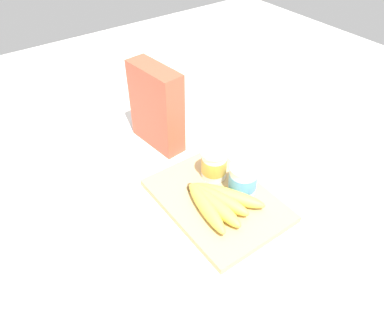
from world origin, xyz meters
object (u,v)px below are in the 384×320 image
at_px(cutting_board, 217,200).
at_px(yogurt_cup_front, 214,164).
at_px(yogurt_cup_back, 243,180).
at_px(banana_bunch, 217,201).
at_px(cereal_box, 156,107).

height_order(cutting_board, yogurt_cup_front, yogurt_cup_front).
distance_m(yogurt_cup_back, banana_bunch, 0.09).
relative_size(yogurt_cup_front, banana_bunch, 0.44).
height_order(cereal_box, yogurt_cup_back, cereal_box).
distance_m(yogurt_cup_front, banana_bunch, 0.11).
xyz_separation_m(cereal_box, yogurt_cup_front, (0.23, 0.03, -0.06)).
distance_m(cutting_board, banana_bunch, 0.04).
relative_size(yogurt_cup_front, yogurt_cup_back, 1.02).
relative_size(yogurt_cup_back, banana_bunch, 0.43).
bearing_deg(cereal_box, yogurt_cup_front, -179.61).
bearing_deg(banana_bunch, cereal_box, 173.50).
relative_size(cutting_board, cereal_box, 1.37).
bearing_deg(banana_bunch, cutting_board, 138.46).
bearing_deg(yogurt_cup_back, cereal_box, -171.33).
distance_m(cutting_board, cereal_box, 0.32).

